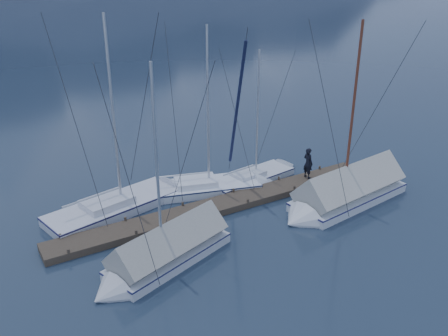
{
  "coord_description": "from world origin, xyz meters",
  "views": [
    {
      "loc": [
        -11.03,
        -16.48,
        11.39
      ],
      "look_at": [
        0.0,
        2.0,
        2.2
      ],
      "focal_mm": 38.0,
      "sensor_mm": 36.0,
      "label": 1
    }
  ],
  "objects_px": {
    "sailboat_open_right": "(261,175)",
    "person": "(308,163)",
    "sailboat_covered_far": "(160,257)",
    "sailboat_open_mid": "(218,187)",
    "sailboat_covered_near": "(342,195)",
    "sailboat_open_left": "(131,202)"
  },
  "relations": [
    {
      "from": "sailboat_open_right",
      "to": "person",
      "type": "bearing_deg",
      "value": -47.38
    },
    {
      "from": "sailboat_open_left",
      "to": "sailboat_covered_far",
      "type": "bearing_deg",
      "value": -98.86
    },
    {
      "from": "sailboat_open_left",
      "to": "sailboat_open_right",
      "type": "height_order",
      "value": "sailboat_open_left"
    },
    {
      "from": "sailboat_open_mid",
      "to": "person",
      "type": "bearing_deg",
      "value": -21.08
    },
    {
      "from": "sailboat_covered_far",
      "to": "person",
      "type": "height_order",
      "value": "sailboat_covered_far"
    },
    {
      "from": "sailboat_open_left",
      "to": "person",
      "type": "relative_size",
      "value": 5.95
    },
    {
      "from": "sailboat_covered_near",
      "to": "sailboat_covered_far",
      "type": "height_order",
      "value": "sailboat_covered_near"
    },
    {
      "from": "sailboat_open_left",
      "to": "person",
      "type": "xyz_separation_m",
      "value": [
        9.58,
        -2.54,
        1.04
      ]
    },
    {
      "from": "sailboat_covered_far",
      "to": "person",
      "type": "bearing_deg",
      "value": 17.09
    },
    {
      "from": "sailboat_open_right",
      "to": "sailboat_covered_near",
      "type": "height_order",
      "value": "sailboat_covered_near"
    },
    {
      "from": "sailboat_open_mid",
      "to": "sailboat_covered_far",
      "type": "bearing_deg",
      "value": -138.38
    },
    {
      "from": "sailboat_open_mid",
      "to": "sailboat_covered_near",
      "type": "relative_size",
      "value": 0.95
    },
    {
      "from": "sailboat_open_mid",
      "to": "person",
      "type": "xyz_separation_m",
      "value": [
        4.78,
        -1.84,
        1.05
      ]
    },
    {
      "from": "sailboat_open_left",
      "to": "sailboat_covered_near",
      "type": "distance_m",
      "value": 10.88
    },
    {
      "from": "sailboat_covered_near",
      "to": "sailboat_open_left",
      "type": "bearing_deg",
      "value": 149.61
    },
    {
      "from": "sailboat_open_mid",
      "to": "sailboat_covered_near",
      "type": "height_order",
      "value": "sailboat_covered_near"
    },
    {
      "from": "sailboat_covered_near",
      "to": "person",
      "type": "bearing_deg",
      "value": 86.21
    },
    {
      "from": "sailboat_covered_near",
      "to": "sailboat_covered_far",
      "type": "distance_m",
      "value": 10.28
    },
    {
      "from": "sailboat_open_mid",
      "to": "sailboat_covered_near",
      "type": "bearing_deg",
      "value": -46.37
    },
    {
      "from": "sailboat_open_right",
      "to": "sailboat_covered_near",
      "type": "distance_m",
      "value": 5.18
    },
    {
      "from": "sailboat_covered_far",
      "to": "sailboat_open_mid",
      "type": "bearing_deg",
      "value": 41.62
    },
    {
      "from": "sailboat_covered_far",
      "to": "person",
      "type": "xyz_separation_m",
      "value": [
        10.48,
        3.22,
        0.77
      ]
    }
  ]
}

